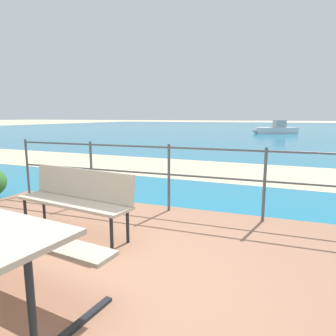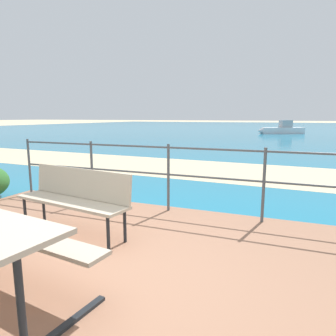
% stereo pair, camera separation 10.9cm
% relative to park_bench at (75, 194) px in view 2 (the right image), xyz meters
% --- Properties ---
extents(ground_plane, '(240.00, 240.00, 0.00)m').
position_rel_park_bench_xyz_m(ground_plane, '(0.79, -1.07, -0.58)').
color(ground_plane, beige).
extents(patio_paving, '(6.40, 5.20, 0.06)m').
position_rel_park_bench_xyz_m(patio_paving, '(0.79, -1.07, -0.55)').
color(patio_paving, '#996B51').
rests_on(patio_paving, ground).
extents(sea_water, '(90.00, 90.00, 0.01)m').
position_rel_park_bench_xyz_m(sea_water, '(0.79, 38.93, -0.57)').
color(sea_water, teal).
rests_on(sea_water, ground).
extents(beach_strip, '(54.10, 5.98, 0.01)m').
position_rel_park_bench_xyz_m(beach_strip, '(0.79, 5.59, -0.57)').
color(beach_strip, beige).
rests_on(beach_strip, ground).
extents(park_bench, '(1.72, 0.67, 0.85)m').
position_rel_park_bench_xyz_m(park_bench, '(0.00, 0.00, 0.00)').
color(park_bench, '#BCAD93').
rests_on(park_bench, patio_paving).
extents(railing_fence, '(5.94, 0.04, 1.09)m').
position_rel_park_bench_xyz_m(railing_fence, '(0.79, 1.33, 0.17)').
color(railing_fence, '#4C5156').
rests_on(railing_fence, patio_paving).
extents(boat_far, '(4.24, 2.82, 1.25)m').
position_rel_park_bench_xyz_m(boat_far, '(2.06, 26.86, -0.18)').
color(boat_far, silver).
rests_on(boat_far, sea_water).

